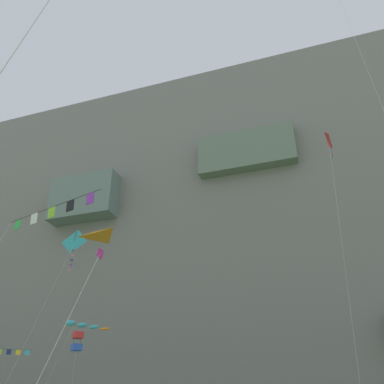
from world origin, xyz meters
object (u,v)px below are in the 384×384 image
at_px(kite_windsock_near_cliff, 81,325).
at_px(kite_banner_mid_left, 48,216).
at_px(kite_banner_mid_center, 6,354).
at_px(kite_delta_high_right, 104,261).
at_px(kite_diamond_front_field, 73,245).
at_px(kite_box_mid_right, 77,341).
at_px(kite_diamond_far_right, 331,157).

relative_size(kite_windsock_near_cliff, kite_banner_mid_left, 0.88).
bearing_deg(kite_banner_mid_center, kite_delta_high_right, -45.14).
height_order(kite_banner_mid_left, kite_diamond_front_field, kite_diamond_front_field).
bearing_deg(kite_banner_mid_left, kite_banner_mid_center, 132.83).
bearing_deg(kite_diamond_front_field, kite_windsock_near_cliff, 109.09).
relative_size(kite_box_mid_right, kite_diamond_front_field, 0.52).
relative_size(kite_delta_high_right, kite_banner_mid_left, 0.54).
xyz_separation_m(kite_delta_high_right, kite_banner_mid_left, (-7.28, 5.98, 5.20)).
bearing_deg(kite_diamond_far_right, kite_box_mid_right, 157.56).
bearing_deg(kite_banner_mid_left, kite_delta_high_right, -39.39).
relative_size(kite_banner_mid_center, kite_box_mid_right, 0.87).
distance_m(kite_diamond_far_right, kite_delta_high_right, 20.64).
bearing_deg(kite_banner_mid_left, kite_diamond_front_field, 120.35).
xyz_separation_m(kite_banner_mid_left, kite_diamond_front_field, (-8.36, 14.27, 4.61)).
xyz_separation_m(kite_diamond_far_right, kite_diamond_front_field, (-23.47, 5.06, -1.76)).
relative_size(kite_diamond_far_right, kite_banner_mid_left, 1.67).
bearing_deg(kite_box_mid_right, kite_windsock_near_cliff, 113.60).
height_order(kite_windsock_near_cliff, kite_banner_mid_left, kite_banner_mid_left).
distance_m(kite_banner_mid_center, kite_box_mid_right, 8.08).
height_order(kite_banner_mid_center, kite_banner_mid_left, kite_banner_mid_left).
height_order(kite_diamond_far_right, kite_diamond_front_field, kite_diamond_far_right).
height_order(kite_banner_mid_left, kite_box_mid_right, kite_banner_mid_left).
relative_size(kite_diamond_far_right, kite_banner_mid_center, 2.52).
bearing_deg(kite_diamond_front_field, kite_box_mid_right, 108.28).
relative_size(kite_windsock_near_cliff, kite_diamond_front_field, 0.60).
bearing_deg(kite_diamond_front_field, kite_banner_mid_center, 151.55).
bearing_deg(kite_delta_high_right, kite_banner_mid_center, 134.86).
distance_m(kite_windsock_near_cliff, kite_banner_mid_left, 23.15).
height_order(kite_diamond_far_right, kite_delta_high_right, kite_diamond_far_right).
height_order(kite_diamond_far_right, kite_box_mid_right, kite_diamond_far_right).
distance_m(kite_diamond_far_right, kite_diamond_front_field, 24.08).
bearing_deg(kite_box_mid_right, kite_delta_high_right, -55.80).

